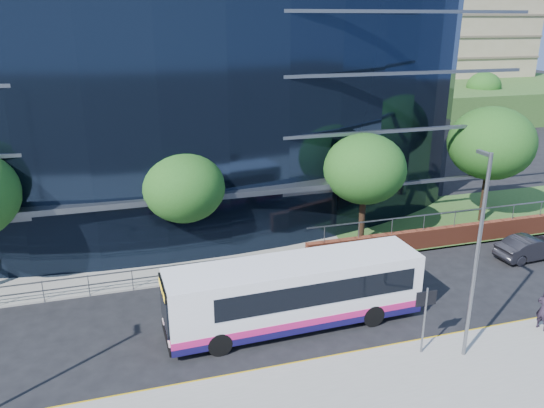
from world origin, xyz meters
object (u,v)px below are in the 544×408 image
object	(u,v)px
tree_dist_f	(484,86)
pedestrian	(544,309)
city_bus	(297,292)
parked_car	(530,248)
tree_far_b	(184,187)
tree_far_c	(365,169)
street_sign	(425,307)
tree_far_d	(491,143)
streetlight_east	(477,253)
tree_dist_e	(379,90)

from	to	relation	value
tree_dist_f	pedestrian	world-z (taller)	tree_dist_f
city_bus	parked_car	xyz separation A→B (m)	(14.39, 2.64, -0.91)
tree_far_b	parked_car	bearing A→B (deg)	-15.45
tree_far_c	city_bus	distance (m)	10.02
city_bus	tree_far_b	bearing A→B (deg)	113.60
tree_far_b	parked_car	world-z (taller)	tree_far_b
street_sign	tree_far_b	world-z (taller)	tree_far_b
tree_far_c	tree_far_d	distance (m)	9.08
streetlight_east	city_bus	distance (m)	7.36
streetlight_east	tree_far_c	bearing A→B (deg)	84.89
tree_far_d	tree_dist_f	distance (m)	40.01
tree_far_c	parked_car	bearing A→B (deg)	-29.26
tree_far_d	parked_car	world-z (taller)	tree_far_d
tree_far_d	streetlight_east	distance (m)	15.77
street_sign	tree_far_b	distance (m)	13.54
tree_far_b	tree_dist_e	size ratio (longest dim) A/B	0.93
tree_far_b	tree_far_d	size ratio (longest dim) A/B	0.81
tree_dist_e	city_bus	world-z (taller)	tree_dist_e
tree_far_d	street_sign	bearing A→B (deg)	-134.78
street_sign	pedestrian	distance (m)	5.82
tree_far_b	tree_dist_f	xyz separation A→B (m)	(43.00, 32.50, 0.00)
street_sign	tree_far_d	size ratio (longest dim) A/B	0.38
tree_far_b	street_sign	bearing A→B (deg)	-55.92
tree_far_b	pedestrian	xyz separation A→B (m)	(13.22, -11.08, -3.15)
tree_far_d	tree_dist_e	xyz separation A→B (m)	(8.00, 30.00, -0.65)
street_sign	pedestrian	xyz separation A→B (m)	(5.72, 0.00, -1.09)
tree_far_b	tree_far_c	bearing A→B (deg)	-2.86
tree_far_b	tree_dist_f	size ratio (longest dim) A/B	1.00
tree_far_c	tree_dist_f	size ratio (longest dim) A/B	1.08
tree_far_d	tree_dist_f	world-z (taller)	tree_far_d
tree_far_b	tree_far_c	world-z (taller)	tree_far_c
street_sign	tree_dist_f	bearing A→B (deg)	50.84
streetlight_east	parked_car	size ratio (longest dim) A/B	2.03
tree_far_d	pedestrian	bearing A→B (deg)	-116.53
tree_far_c	pedestrian	distance (m)	11.60
streetlight_east	parked_car	bearing A→B (deg)	36.75
street_sign	streetlight_east	size ratio (longest dim) A/B	0.35
tree_far_c	streetlight_east	xyz separation A→B (m)	(-1.00, -11.17, -0.10)
tree_dist_e	parked_car	xyz separation A→B (m)	(-9.02, -35.47, -3.89)
tree_far_b	streetlight_east	world-z (taller)	streetlight_east
tree_dist_e	city_bus	bearing A→B (deg)	-121.57
tree_far_b	city_bus	xyz separation A→B (m)	(3.59, -7.61, -2.65)
tree_far_b	tree_dist_e	world-z (taller)	tree_dist_e
tree_dist_f	city_bus	world-z (taller)	tree_dist_f
tree_far_c	parked_car	distance (m)	9.94
tree_far_c	tree_far_d	xyz separation A→B (m)	(9.00, 1.00, 0.65)
tree_far_d	tree_far_c	bearing A→B (deg)	-173.66
street_sign	tree_far_d	bearing A→B (deg)	45.22
tree_dist_f	city_bus	xyz separation A→B (m)	(-39.41, -40.11, -2.65)
tree_dist_e	city_bus	distance (m)	44.82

